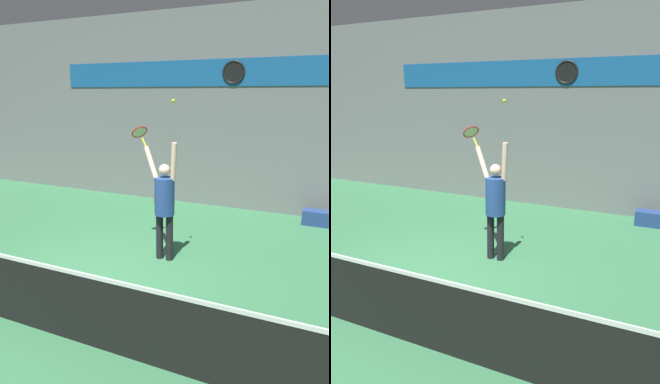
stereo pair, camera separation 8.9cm
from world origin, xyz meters
TOP-DOWN VIEW (x-y plane):
  - ground_plane at (0.00, 0.00)m, footprint 18.00×18.00m
  - back_wall at (0.00, 5.12)m, footprint 18.00×0.10m
  - sponsor_banner at (0.00, 5.06)m, footprint 7.90×0.02m
  - scoreboard_clock at (0.96, 5.04)m, footprint 0.56×0.05m
  - court_net at (0.00, -1.16)m, footprint 7.88×0.07m
  - tennis_player at (0.72, 1.45)m, footprint 0.80×0.50m
  - tennis_racket at (0.05, 1.84)m, footprint 0.41×0.39m
  - tennis_ball at (0.91, 1.38)m, footprint 0.07×0.07m
  - water_bottle at (-0.97, 4.59)m, footprint 0.07×0.07m
  - equipment_bag at (3.23, 4.55)m, footprint 0.73×0.34m

SIDE VIEW (x-z plane):
  - ground_plane at x=0.00m, z-range 0.00..0.00m
  - water_bottle at x=-0.97m, z-range -0.01..0.25m
  - equipment_bag at x=3.23m, z-range 0.00..0.34m
  - court_net at x=0.00m, z-range -0.03..1.03m
  - tennis_player at x=0.72m, z-range 0.02..2.18m
  - tennis_racket at x=0.05m, z-range 2.04..2.42m
  - back_wall at x=0.00m, z-range 0.00..5.00m
  - tennis_ball at x=0.91m, z-range 2.79..2.86m
  - sponsor_banner at x=0.00m, z-range 3.11..3.76m
  - scoreboard_clock at x=0.96m, z-range 3.16..3.72m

